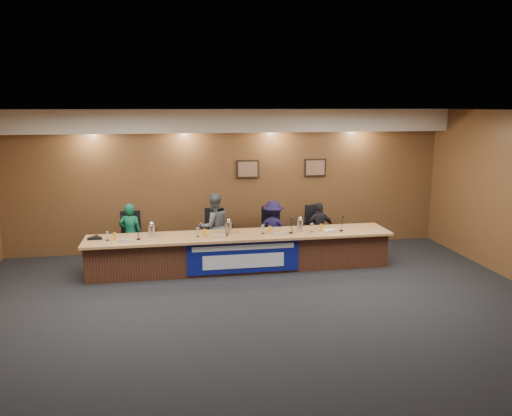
{
  "coord_description": "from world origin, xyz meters",
  "views": [
    {
      "loc": [
        -1.37,
        -7.23,
        3.28
      ],
      "look_at": [
        0.32,
        2.44,
        1.25
      ],
      "focal_mm": 35.0,
      "sensor_mm": 36.0,
      "label": 1
    }
  ],
  "objects_px": {
    "dais_body": "(241,252)",
    "office_chair_a": "(131,240)",
    "office_chair_c": "(272,234)",
    "carafe_right": "(300,226)",
    "carafe_left": "(152,231)",
    "panelist_c": "(273,229)",
    "panelist_a": "(131,234)",
    "office_chair_d": "(318,232)",
    "banner": "(244,257)",
    "panelist_d": "(319,229)",
    "speakerphone": "(95,238)",
    "carafe_mid": "(228,228)",
    "panelist_b": "(214,227)",
    "office_chair_b": "(214,237)"
  },
  "relations": [
    {
      "from": "panelist_a",
      "to": "office_chair_d",
      "type": "xyz_separation_m",
      "value": [
        4.09,
        0.1,
        -0.17
      ]
    },
    {
      "from": "panelist_d",
      "to": "speakerphone",
      "type": "relative_size",
      "value": 3.66
    },
    {
      "from": "panelist_b",
      "to": "panelist_c",
      "type": "distance_m",
      "value": 1.29
    },
    {
      "from": "banner",
      "to": "carafe_mid",
      "type": "bearing_deg",
      "value": 120.47
    },
    {
      "from": "panelist_c",
      "to": "panelist_a",
      "type": "bearing_deg",
      "value": 18.3
    },
    {
      "from": "dais_body",
      "to": "carafe_left",
      "type": "bearing_deg",
      "value": 179.74
    },
    {
      "from": "panelist_d",
      "to": "carafe_right",
      "type": "relative_size",
      "value": 4.74
    },
    {
      "from": "panelist_d",
      "to": "carafe_left",
      "type": "bearing_deg",
      "value": 8.44
    },
    {
      "from": "banner",
      "to": "carafe_right",
      "type": "distance_m",
      "value": 1.37
    },
    {
      "from": "panelist_d",
      "to": "carafe_mid",
      "type": "relative_size",
      "value": 4.71
    },
    {
      "from": "panelist_a",
      "to": "office_chair_a",
      "type": "xyz_separation_m",
      "value": [
        0.0,
        0.1,
        -0.17
      ]
    },
    {
      "from": "panelist_c",
      "to": "office_chair_a",
      "type": "height_order",
      "value": "panelist_c"
    },
    {
      "from": "carafe_mid",
      "to": "speakerphone",
      "type": "height_order",
      "value": "carafe_mid"
    },
    {
      "from": "carafe_left",
      "to": "carafe_right",
      "type": "bearing_deg",
      "value": -1.12
    },
    {
      "from": "panelist_d",
      "to": "carafe_mid",
      "type": "distance_m",
      "value": 2.27
    },
    {
      "from": "dais_body",
      "to": "panelist_c",
      "type": "xyz_separation_m",
      "value": [
        0.83,
        0.74,
        0.27
      ]
    },
    {
      "from": "office_chair_c",
      "to": "office_chair_d",
      "type": "relative_size",
      "value": 1.0
    },
    {
      "from": "panelist_d",
      "to": "carafe_mid",
      "type": "xyz_separation_m",
      "value": [
        -2.13,
        -0.75,
        0.29
      ]
    },
    {
      "from": "panelist_a",
      "to": "carafe_mid",
      "type": "relative_size",
      "value": 5.23
    },
    {
      "from": "office_chair_c",
      "to": "carafe_right",
      "type": "relative_size",
      "value": 1.95
    },
    {
      "from": "dais_body",
      "to": "panelist_b",
      "type": "relative_size",
      "value": 4.12
    },
    {
      "from": "office_chair_c",
      "to": "carafe_left",
      "type": "xyz_separation_m",
      "value": [
        -2.57,
        -0.84,
        0.39
      ]
    },
    {
      "from": "speakerphone",
      "to": "office_chair_a",
      "type": "bearing_deg",
      "value": 52.44
    },
    {
      "from": "dais_body",
      "to": "speakerphone",
      "type": "height_order",
      "value": "speakerphone"
    },
    {
      "from": "carafe_left",
      "to": "office_chair_c",
      "type": "bearing_deg",
      "value": 18.0
    },
    {
      "from": "panelist_d",
      "to": "speakerphone",
      "type": "height_order",
      "value": "panelist_d"
    },
    {
      "from": "panelist_d",
      "to": "office_chair_a",
      "type": "bearing_deg",
      "value": -4.43
    },
    {
      "from": "dais_body",
      "to": "office_chair_d",
      "type": "relative_size",
      "value": 12.5
    },
    {
      "from": "office_chair_c",
      "to": "office_chair_a",
      "type": "bearing_deg",
      "value": -175.65
    },
    {
      "from": "office_chair_d",
      "to": "speakerphone",
      "type": "height_order",
      "value": "speakerphone"
    },
    {
      "from": "carafe_mid",
      "to": "speakerphone",
      "type": "distance_m",
      "value": 2.58
    },
    {
      "from": "panelist_d",
      "to": "office_chair_d",
      "type": "height_order",
      "value": "panelist_d"
    },
    {
      "from": "carafe_right",
      "to": "carafe_left",
      "type": "bearing_deg",
      "value": 178.88
    },
    {
      "from": "panelist_d",
      "to": "office_chair_d",
      "type": "distance_m",
      "value": 0.15
    },
    {
      "from": "panelist_b",
      "to": "panelist_d",
      "type": "distance_m",
      "value": 2.35
    },
    {
      "from": "dais_body",
      "to": "panelist_a",
      "type": "xyz_separation_m",
      "value": [
        -2.21,
        0.74,
        0.3
      ]
    },
    {
      "from": "office_chair_b",
      "to": "carafe_mid",
      "type": "relative_size",
      "value": 1.93
    },
    {
      "from": "office_chair_c",
      "to": "carafe_right",
      "type": "xyz_separation_m",
      "value": [
        0.4,
        -0.9,
        0.39
      ]
    },
    {
      "from": "dais_body",
      "to": "office_chair_a",
      "type": "xyz_separation_m",
      "value": [
        -2.21,
        0.84,
        0.13
      ]
    },
    {
      "from": "office_chair_c",
      "to": "carafe_left",
      "type": "relative_size",
      "value": 1.99
    },
    {
      "from": "carafe_left",
      "to": "carafe_mid",
      "type": "relative_size",
      "value": 0.97
    },
    {
      "from": "office_chair_a",
      "to": "office_chair_d",
      "type": "height_order",
      "value": "same"
    },
    {
      "from": "carafe_left",
      "to": "carafe_right",
      "type": "xyz_separation_m",
      "value": [
        2.97,
        -0.06,
        0.0
      ]
    },
    {
      "from": "carafe_left",
      "to": "carafe_right",
      "type": "height_order",
      "value": "carafe_right"
    },
    {
      "from": "panelist_b",
      "to": "office_chair_d",
      "type": "bearing_deg",
      "value": 169.51
    },
    {
      "from": "panelist_d",
      "to": "carafe_left",
      "type": "distance_m",
      "value": 3.72
    },
    {
      "from": "banner",
      "to": "office_chair_a",
      "type": "bearing_deg",
      "value": 150.34
    },
    {
      "from": "panelist_c",
      "to": "office_chair_a",
      "type": "relative_size",
      "value": 2.6
    },
    {
      "from": "office_chair_c",
      "to": "office_chair_d",
      "type": "height_order",
      "value": "same"
    },
    {
      "from": "panelist_d",
      "to": "carafe_right",
      "type": "xyz_separation_m",
      "value": [
        -0.66,
        -0.8,
        0.29
      ]
    }
  ]
}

